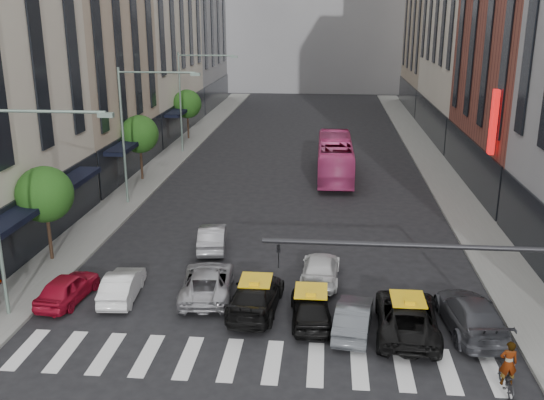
% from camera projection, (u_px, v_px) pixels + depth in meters
% --- Properties ---
extents(ground, '(160.00, 160.00, 0.00)m').
position_uv_depth(ground, '(252.00, 384.00, 21.21)').
color(ground, black).
rests_on(ground, ground).
extents(sidewalk_left, '(3.00, 96.00, 0.15)m').
position_uv_depth(sidewalk_left, '(160.00, 167.00, 50.74)').
color(sidewalk_left, slate).
rests_on(sidewalk_left, ground).
extents(sidewalk_right, '(3.00, 96.00, 0.15)m').
position_uv_depth(sidewalk_right, '(440.00, 174.00, 48.71)').
color(sidewalk_right, slate).
rests_on(sidewalk_right, ground).
extents(building_left_b, '(8.00, 16.00, 24.00)m').
position_uv_depth(building_left_b, '(73.00, 19.00, 45.79)').
color(building_left_b, tan).
rests_on(building_left_b, ground).
extents(building_right_b, '(8.00, 18.00, 26.00)m').
position_uv_depth(building_right_b, '(544.00, 5.00, 41.55)').
color(building_right_b, brown).
rests_on(building_right_b, ground).
extents(building_right_d, '(8.00, 18.00, 28.00)m').
position_uv_depth(building_right_d, '(446.00, 0.00, 77.40)').
color(building_right_d, tan).
rests_on(building_right_d, ground).
extents(tree_near, '(2.88, 2.88, 4.95)m').
position_uv_depth(tree_near, '(45.00, 194.00, 30.68)').
color(tree_near, black).
rests_on(tree_near, sidewalk_left).
extents(tree_mid, '(2.88, 2.88, 4.95)m').
position_uv_depth(tree_mid, '(140.00, 134.00, 45.90)').
color(tree_mid, black).
rests_on(tree_mid, sidewalk_left).
extents(tree_far, '(2.88, 2.88, 4.95)m').
position_uv_depth(tree_far, '(187.00, 104.00, 61.12)').
color(tree_far, black).
rests_on(tree_far, sidewalk_left).
extents(streetlamp_near, '(5.38, 0.25, 9.00)m').
position_uv_depth(streetlamp_near, '(13.00, 184.00, 24.15)').
color(streetlamp_near, gray).
rests_on(streetlamp_near, sidewalk_left).
extents(streetlamp_mid, '(5.38, 0.25, 9.00)m').
position_uv_depth(streetlamp_mid, '(136.00, 118.00, 39.37)').
color(streetlamp_mid, gray).
rests_on(streetlamp_mid, sidewalk_left).
extents(streetlamp_far, '(5.38, 0.25, 9.00)m').
position_uv_depth(streetlamp_far, '(190.00, 89.00, 54.59)').
color(streetlamp_far, gray).
rests_on(streetlamp_far, sidewalk_left).
extents(traffic_signal, '(10.10, 0.20, 6.00)m').
position_uv_depth(traffic_signal, '(499.00, 289.00, 18.26)').
color(traffic_signal, black).
rests_on(traffic_signal, ground).
extents(liberty_sign, '(0.30, 0.70, 4.00)m').
position_uv_depth(liberty_sign, '(494.00, 122.00, 37.35)').
color(liberty_sign, red).
rests_on(liberty_sign, ground).
extents(car_red, '(1.94, 3.98, 1.31)m').
position_uv_depth(car_red, '(68.00, 288.00, 27.16)').
color(car_red, maroon).
rests_on(car_red, ground).
extents(car_white_front, '(1.65, 3.98, 1.28)m').
position_uv_depth(car_white_front, '(122.00, 285.00, 27.46)').
color(car_white_front, silver).
rests_on(car_white_front, ground).
extents(car_silver, '(2.82, 5.19, 1.38)m').
position_uv_depth(car_silver, '(207.00, 282.00, 27.70)').
color(car_silver, '#9E9DA2').
rests_on(car_silver, ground).
extents(taxi_left, '(2.33, 5.03, 1.42)m').
position_uv_depth(taxi_left, '(256.00, 296.00, 26.27)').
color(taxi_left, black).
rests_on(taxi_left, ground).
extents(taxi_center, '(1.94, 4.19, 1.39)m').
position_uv_depth(taxi_center, '(311.00, 306.00, 25.36)').
color(taxi_center, black).
rests_on(taxi_center, ground).
extents(car_grey_mid, '(1.86, 4.06, 1.29)m').
position_uv_depth(car_grey_mid, '(353.00, 318.00, 24.53)').
color(car_grey_mid, '#44484D').
rests_on(car_grey_mid, ground).
extents(taxi_right, '(2.74, 5.41, 1.47)m').
position_uv_depth(taxi_right, '(407.00, 316.00, 24.48)').
color(taxi_right, black).
rests_on(taxi_right, ground).
extents(car_grey_curb, '(2.47, 5.23, 1.47)m').
position_uv_depth(car_grey_curb, '(471.00, 314.00, 24.60)').
color(car_grey_curb, '#3B3C42').
rests_on(car_grey_curb, ground).
extents(car_row2_left, '(1.90, 4.22, 1.34)m').
position_uv_depth(car_row2_left, '(213.00, 237.00, 33.26)').
color(car_row2_left, '#9A9A9F').
rests_on(car_row2_left, ground).
extents(car_row2_right, '(1.96, 4.44, 1.27)m').
position_uv_depth(car_row2_right, '(320.00, 269.00, 29.22)').
color(car_row2_right, silver).
rests_on(car_row2_right, ground).
extents(bus, '(2.70, 11.18, 3.11)m').
position_uv_depth(bus, '(335.00, 158.00, 47.66)').
color(bus, '#C23976').
rests_on(bus, ground).
extents(motorcycle, '(0.63, 1.74, 0.91)m').
position_uv_depth(motorcycle, '(506.00, 379.00, 20.74)').
color(motorcycle, black).
rests_on(motorcycle, ground).
extents(rider, '(0.61, 0.40, 1.65)m').
position_uv_depth(rider, '(511.00, 346.00, 20.36)').
color(rider, gray).
rests_on(rider, motorcycle).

